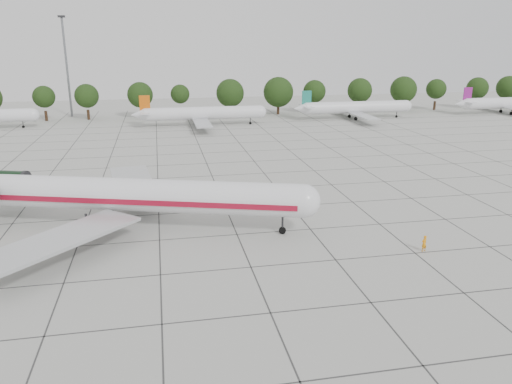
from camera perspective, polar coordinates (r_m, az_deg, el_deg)
ground at (r=52.49m, az=-2.18°, el=-4.88°), size 260.00×260.00×0.00m
apron_joints at (r=66.52m, az=-4.21°, el=-0.13°), size 170.00×170.00×0.02m
main_airliner at (r=56.11m, az=-17.23°, el=-0.14°), size 44.38×33.92×10.63m
ground_crew at (r=50.83m, az=18.66°, el=-5.59°), size 0.67×0.53×1.62m
bg_airliner_c at (r=119.59m, az=-6.10°, el=8.91°), size 28.24×27.20×7.40m
bg_airliner_d at (r=132.23m, az=11.36°, el=9.45°), size 28.24×27.20×7.40m
bg_airliner_e at (r=155.72m, az=27.02°, el=9.05°), size 28.24×27.20×7.40m
tree_line at (r=133.90m, az=-13.10°, el=10.76°), size 249.86×8.44×10.22m
floodlight_mast at (r=142.05m, az=-20.87°, el=13.81°), size 1.60×1.60×25.45m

